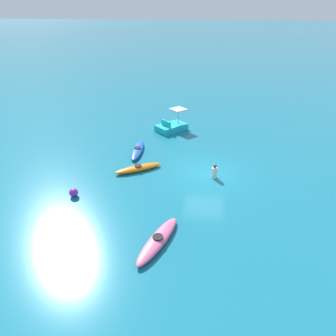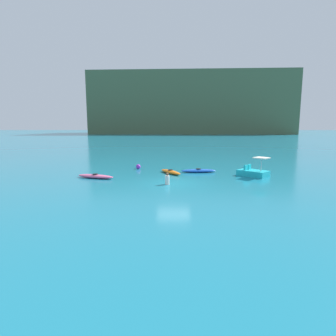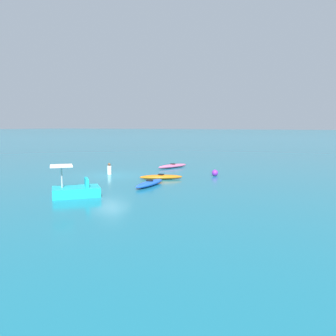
{
  "view_description": "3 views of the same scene",
  "coord_description": "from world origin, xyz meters",
  "px_view_note": "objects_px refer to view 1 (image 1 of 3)",
  "views": [
    {
      "loc": [
        -16.0,
        0.08,
        8.8
      ],
      "look_at": [
        -0.21,
        2.31,
        0.29
      ],
      "focal_mm": 31.95,
      "sensor_mm": 36.0,
      "label": 1
    },
    {
      "loc": [
        -0.16,
        -20.03,
        4.25
      ],
      "look_at": [
        -0.46,
        2.52,
        0.77
      ],
      "focal_mm": 28.9,
      "sensor_mm": 36.0,
      "label": 2
    },
    {
      "loc": [
        20.31,
        15.65,
        3.7
      ],
      "look_at": [
        -0.52,
        4.56,
        0.78
      ],
      "focal_mm": 36.85,
      "sensor_mm": 36.0,
      "label": 3
    }
  ],
  "objects_px": {
    "kayak_blue": "(138,150)",
    "person_near_shore": "(214,172)",
    "kayak_orange": "(138,168)",
    "kayak_pink": "(158,240)",
    "pedal_boat_cyan": "(172,126)",
    "buoy_purple": "(74,192)"
  },
  "relations": [
    {
      "from": "kayak_pink",
      "to": "person_near_shore",
      "type": "relative_size",
      "value": 3.83
    },
    {
      "from": "pedal_boat_cyan",
      "to": "kayak_orange",
      "type": "bearing_deg",
      "value": 170.98
    },
    {
      "from": "kayak_blue",
      "to": "buoy_purple",
      "type": "xyz_separation_m",
      "value": [
        -5.87,
        2.08,
        0.07
      ]
    },
    {
      "from": "buoy_purple",
      "to": "person_near_shore",
      "type": "height_order",
      "value": "person_near_shore"
    },
    {
      "from": "kayak_blue",
      "to": "pedal_boat_cyan",
      "type": "distance_m",
      "value": 4.88
    },
    {
      "from": "buoy_purple",
      "to": "person_near_shore",
      "type": "relative_size",
      "value": 0.53
    },
    {
      "from": "person_near_shore",
      "to": "pedal_boat_cyan",
      "type": "bearing_deg",
      "value": 25.36
    },
    {
      "from": "kayak_blue",
      "to": "kayak_orange",
      "type": "distance_m",
      "value": 2.68
    },
    {
      "from": "kayak_blue",
      "to": "kayak_orange",
      "type": "height_order",
      "value": "same"
    },
    {
      "from": "kayak_blue",
      "to": "kayak_orange",
      "type": "xyz_separation_m",
      "value": [
        -2.6,
        -0.65,
        0.0
      ]
    },
    {
      "from": "kayak_pink",
      "to": "pedal_boat_cyan",
      "type": "distance_m",
      "value": 13.4
    },
    {
      "from": "kayak_blue",
      "to": "person_near_shore",
      "type": "relative_size",
      "value": 3.71
    },
    {
      "from": "buoy_purple",
      "to": "person_near_shore",
      "type": "bearing_deg",
      "value": -67.51
    },
    {
      "from": "kayak_pink",
      "to": "buoy_purple",
      "type": "xyz_separation_m",
      "value": [
        2.94,
        5.02,
        0.07
      ]
    },
    {
      "from": "kayak_blue",
      "to": "person_near_shore",
      "type": "distance_m",
      "value": 5.99
    },
    {
      "from": "kayak_orange",
      "to": "buoy_purple",
      "type": "relative_size",
      "value": 6.08
    },
    {
      "from": "kayak_pink",
      "to": "pedal_boat_cyan",
      "type": "xyz_separation_m",
      "value": [
        13.35,
        1.16,
        0.17
      ]
    },
    {
      "from": "kayak_pink",
      "to": "kayak_orange",
      "type": "xyz_separation_m",
      "value": [
        6.21,
        2.29,
        0.0
      ]
    },
    {
      "from": "kayak_blue",
      "to": "person_near_shore",
      "type": "xyz_separation_m",
      "value": [
        -2.83,
        -5.27,
        0.22
      ]
    },
    {
      "from": "kayak_orange",
      "to": "person_near_shore",
      "type": "xyz_separation_m",
      "value": [
        -0.23,
        -4.63,
        0.22
      ]
    },
    {
      "from": "pedal_boat_cyan",
      "to": "buoy_purple",
      "type": "xyz_separation_m",
      "value": [
        -10.41,
        3.86,
        -0.1
      ]
    },
    {
      "from": "kayak_orange",
      "to": "kayak_blue",
      "type": "bearing_deg",
      "value": 13.99
    }
  ]
}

